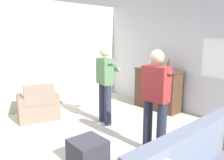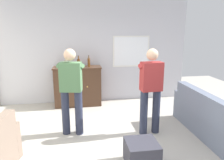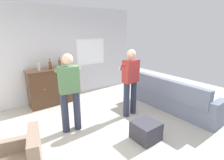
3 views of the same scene
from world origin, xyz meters
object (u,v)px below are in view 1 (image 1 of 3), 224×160
(person_standing_left, at_px, (105,81))
(ottoman, at_px, (88,152))
(armchair, at_px, (39,107))
(sideboard_cabinet, at_px, (157,89))
(person_standing_right, at_px, (156,97))
(bottle_wine_green, at_px, (149,64))
(bottle_spirits_clear, at_px, (168,66))
(bottle_liquor_amber, at_px, (160,65))

(person_standing_left, bearing_deg, ottoman, -48.65)
(armchair, bearing_deg, person_standing_left, 40.57)
(sideboard_cabinet, distance_m, person_standing_right, 2.35)
(person_standing_right, bearing_deg, bottle_wine_green, 132.55)
(bottle_spirits_clear, distance_m, person_standing_left, 1.72)
(bottle_wine_green, bearing_deg, person_standing_left, -84.10)
(sideboard_cabinet, relative_size, ottoman, 2.62)
(person_standing_left, bearing_deg, bottle_wine_green, 95.90)
(sideboard_cabinet, xyz_separation_m, bottle_wine_green, (-0.29, -0.04, 0.63))
(bottle_wine_green, xyz_separation_m, person_standing_right, (1.67, -1.82, -0.22))
(sideboard_cabinet, bearing_deg, bottle_liquor_amber, 24.06)
(bottle_liquor_amber, xyz_separation_m, person_standing_right, (1.34, -1.88, -0.23))
(person_standing_left, relative_size, person_standing_right, 1.00)
(armchair, xyz_separation_m, person_standing_right, (2.69, 0.82, 0.65))
(armchair, relative_size, person_standing_right, 0.60)
(sideboard_cabinet, height_order, bottle_spirits_clear, bottle_spirits_clear)
(bottle_spirits_clear, height_order, person_standing_left, person_standing_left)
(sideboard_cabinet, height_order, ottoman, sideboard_cabinet)
(bottle_wine_green, height_order, person_standing_right, person_standing_right)
(bottle_wine_green, height_order, person_standing_left, person_standing_left)
(sideboard_cabinet, bearing_deg, person_standing_right, -53.28)
(sideboard_cabinet, bearing_deg, armchair, -116.03)
(bottle_wine_green, relative_size, person_standing_right, 0.16)
(bottle_liquor_amber, height_order, ottoman, bottle_liquor_amber)
(bottle_spirits_clear, distance_m, person_standing_right, 2.15)
(bottle_wine_green, bearing_deg, person_standing_right, -47.45)
(bottle_wine_green, height_order, bottle_spirits_clear, bottle_spirits_clear)
(bottle_liquor_amber, bearing_deg, bottle_wine_green, -170.26)
(bottle_spirits_clear, distance_m, ottoman, 3.08)
(bottle_liquor_amber, relative_size, person_standing_right, 0.17)
(bottle_liquor_amber, xyz_separation_m, ottoman, (0.89, -2.87, -0.98))
(bottle_liquor_amber, distance_m, person_standing_left, 1.70)
(armchair, xyz_separation_m, ottoman, (2.24, -0.18, -0.10))
(person_standing_left, bearing_deg, bottle_liquor_amber, 84.52)
(bottle_wine_green, distance_m, bottle_liquor_amber, 0.33)
(bottle_liquor_amber, bearing_deg, person_standing_left, -95.48)
(bottle_liquor_amber, bearing_deg, bottle_spirits_clear, -5.38)
(ottoman, bearing_deg, sideboard_cabinet, 108.14)
(bottle_spirits_clear, relative_size, ottoman, 0.63)
(sideboard_cabinet, height_order, person_standing_right, person_standing_right)
(armchair, distance_m, person_standing_left, 1.69)
(armchair, bearing_deg, sideboard_cabinet, 63.97)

